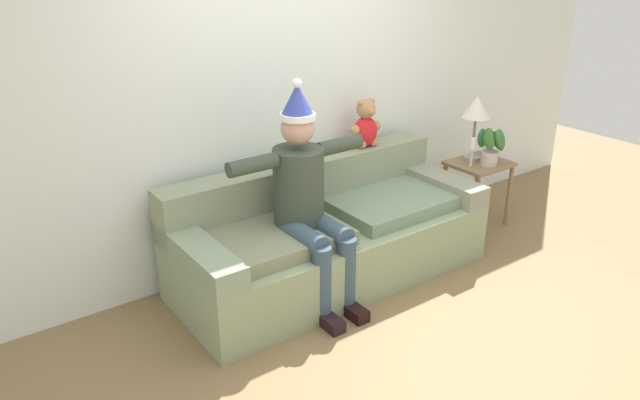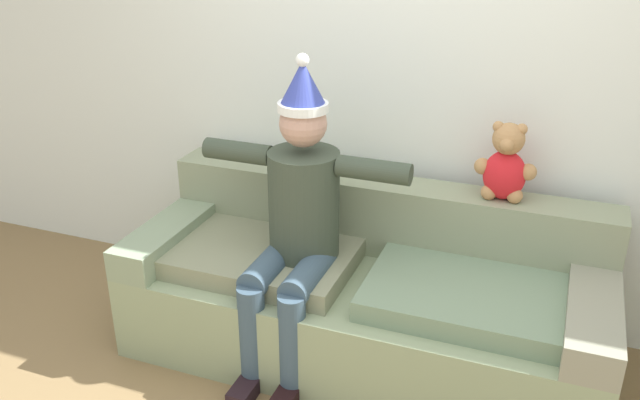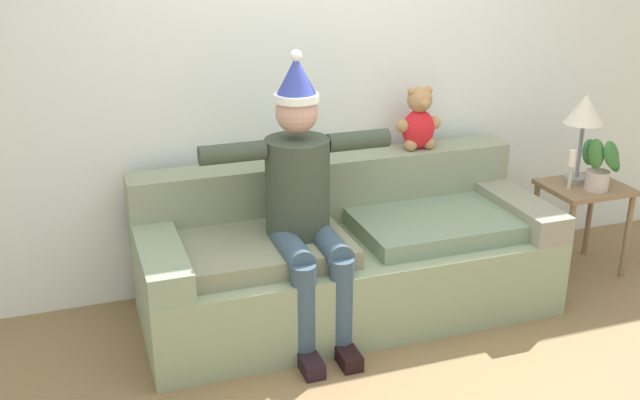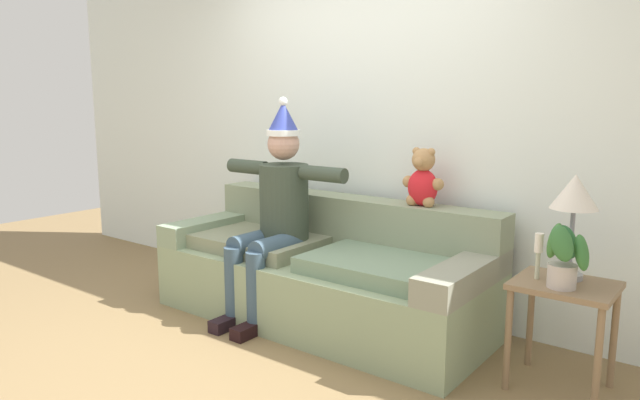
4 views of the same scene
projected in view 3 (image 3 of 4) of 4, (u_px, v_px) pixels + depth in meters
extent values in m
cube|color=white|center=(313.00, 59.00, 4.35)|extent=(7.00, 0.10, 2.70)
cube|color=gray|center=(347.00, 275.00, 4.23)|extent=(2.30, 0.93, 0.44)
cube|color=gray|center=(327.00, 188.00, 4.38)|extent=(2.30, 0.24, 0.38)
cube|color=gray|center=(159.00, 253.00, 3.80)|extent=(0.22, 0.93, 0.15)
cube|color=gray|center=(510.00, 205.00, 4.44)|extent=(0.22, 0.93, 0.15)
cube|color=gray|center=(260.00, 248.00, 3.93)|extent=(0.92, 0.65, 0.10)
cube|color=gray|center=(436.00, 223.00, 4.25)|extent=(0.92, 0.65, 0.10)
cylinder|color=#374335|center=(298.00, 186.00, 3.91)|extent=(0.34, 0.34, 0.52)
sphere|color=tan|center=(297.00, 112.00, 3.77)|extent=(0.22, 0.22, 0.22)
cylinder|color=white|center=(297.00, 97.00, 3.74)|extent=(0.23, 0.23, 0.04)
cone|color=#3342A1|center=(296.00, 76.00, 3.70)|extent=(0.21, 0.21, 0.20)
sphere|color=white|center=(296.00, 56.00, 3.67)|extent=(0.06, 0.06, 0.06)
cylinder|color=#395061|center=(291.00, 249.00, 3.80)|extent=(0.14, 0.40, 0.14)
cylinder|color=#395061|center=(304.00, 314.00, 3.72)|extent=(0.13, 0.13, 0.54)
cube|color=black|center=(309.00, 362.00, 3.73)|extent=(0.10, 0.24, 0.08)
cylinder|color=#395061|center=(328.00, 244.00, 3.86)|extent=(0.14, 0.40, 0.14)
cylinder|color=#395061|center=(341.00, 308.00, 3.78)|extent=(0.13, 0.13, 0.54)
cube|color=black|center=(346.00, 355.00, 3.79)|extent=(0.10, 0.24, 0.08)
cylinder|color=#374335|center=(233.00, 153.00, 3.73)|extent=(0.34, 0.10, 0.10)
cylinder|color=#374335|center=(358.00, 140.00, 3.94)|extent=(0.34, 0.10, 0.10)
ellipsoid|color=red|center=(418.00, 129.00, 4.45)|extent=(0.20, 0.16, 0.24)
sphere|color=tan|center=(420.00, 100.00, 4.39)|extent=(0.15, 0.15, 0.15)
sphere|color=tan|center=(424.00, 104.00, 4.34)|extent=(0.07, 0.07, 0.07)
sphere|color=tan|center=(412.00, 92.00, 4.35)|extent=(0.05, 0.05, 0.05)
sphere|color=tan|center=(428.00, 90.00, 4.38)|extent=(0.05, 0.05, 0.05)
sphere|color=tan|center=(402.00, 126.00, 4.41)|extent=(0.08, 0.08, 0.08)
sphere|color=tan|center=(411.00, 145.00, 4.44)|extent=(0.08, 0.08, 0.08)
sphere|color=tan|center=(434.00, 123.00, 4.47)|extent=(0.08, 0.08, 0.08)
sphere|color=tan|center=(429.00, 143.00, 4.47)|extent=(0.08, 0.08, 0.08)
cube|color=#846849|center=(585.00, 187.00, 4.60)|extent=(0.49, 0.42, 0.03)
cylinder|color=#846849|center=(568.00, 246.00, 4.48)|extent=(0.04, 0.04, 0.55)
cylinder|color=#846849|center=(627.00, 236.00, 4.61)|extent=(0.04, 0.04, 0.55)
cylinder|color=#846849|center=(534.00, 224.00, 4.79)|extent=(0.04, 0.04, 0.55)
cylinder|color=#846849|center=(589.00, 216.00, 4.93)|extent=(0.04, 0.04, 0.55)
cylinder|color=gray|center=(576.00, 179.00, 4.66)|extent=(0.14, 0.14, 0.03)
cylinder|color=gray|center=(580.00, 150.00, 4.59)|extent=(0.02, 0.02, 0.34)
cone|color=silver|center=(585.00, 109.00, 4.50)|extent=(0.24, 0.24, 0.18)
cylinder|color=#BDB1A8|center=(597.00, 181.00, 4.49)|extent=(0.14, 0.14, 0.12)
ellipsoid|color=#326D2F|center=(612.00, 158.00, 4.47)|extent=(0.12, 0.16, 0.21)
ellipsoid|color=#2C6A38|center=(589.00, 152.00, 4.51)|extent=(0.16, 0.09, 0.21)
ellipsoid|color=#34682B|center=(596.00, 154.00, 4.40)|extent=(0.11, 0.17, 0.21)
ellipsoid|color=#346C33|center=(611.00, 155.00, 4.36)|extent=(0.16, 0.10, 0.21)
cylinder|color=beige|center=(570.00, 177.00, 4.51)|extent=(0.02, 0.02, 0.14)
cylinder|color=white|center=(572.00, 158.00, 4.46)|extent=(0.04, 0.04, 0.10)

